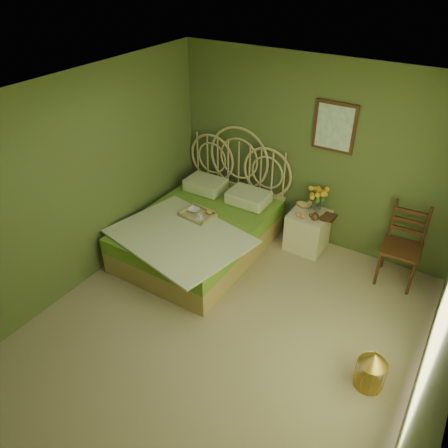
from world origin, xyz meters
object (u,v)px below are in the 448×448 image
Objects in this scene: nightstand at (309,226)px; chair at (405,240)px; bed at (201,230)px; birdcage at (371,370)px.

chair reaches higher than nightstand.
chair is at bearing -0.27° from nightstand.
chair is at bearing 18.30° from bed.
nightstand is at bearing 127.72° from birdcage.
birdcage is (2.70, -1.02, -0.11)m from bed.
nightstand is 2.36m from birdcage.
chair is 2.44× the size of birdcage.
birdcage is at bearing -20.77° from bed.
birdcage is (0.18, -1.86, -0.37)m from chair.
bed is 2.27× the size of chair.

